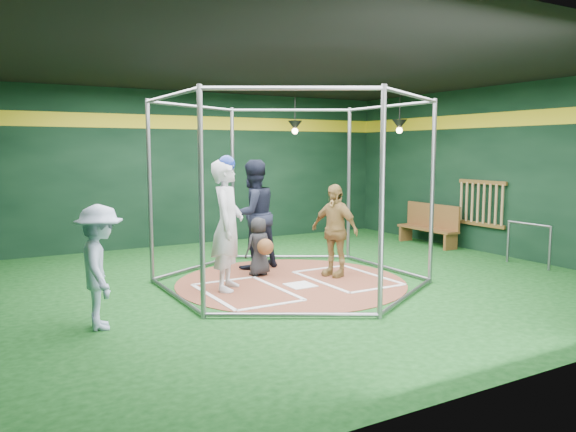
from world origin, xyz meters
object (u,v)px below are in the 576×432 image
batter_figure (227,224)px  umpire (253,214)px  dugout_bench (430,224)px  visitor_leopard (334,230)px

batter_figure → umpire: size_ratio=1.05×
batter_figure → dugout_bench: bearing=15.0°
batter_figure → umpire: bearing=49.7°
visitor_leopard → dugout_bench: 4.07m
batter_figure → visitor_leopard: bearing=-0.9°
umpire → batter_figure: bearing=40.9°
batter_figure → umpire: (1.05, 1.24, -0.04)m
visitor_leopard → dugout_bench: bearing=92.9°
batter_figure → umpire: batter_figure is taller
umpire → dugout_bench: bearing=174.7°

